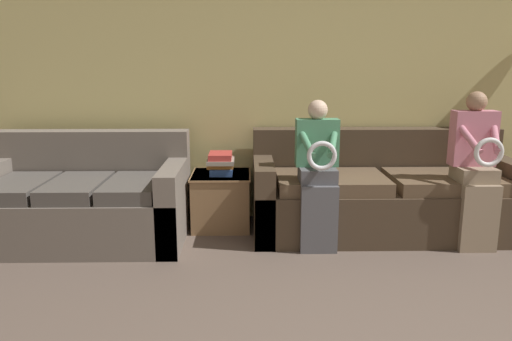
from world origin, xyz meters
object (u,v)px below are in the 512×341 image
object	(u,v)px
child_right_seated	(476,165)
couch_main	(382,196)
couch_side	(84,202)
side_shelf	(221,199)
book_stack	(221,163)
child_left_seated	(318,170)

from	to	relation	value
child_right_seated	couch_main	bearing A→B (deg)	149.28
couch_side	child_right_seated	world-z (taller)	child_right_seated
side_shelf	book_stack	xyz separation A→B (m)	(0.00, -0.01, 0.33)
couch_side	child_right_seated	size ratio (longest dim) A/B	1.36
child_left_seated	book_stack	world-z (taller)	child_left_seated
child_left_seated	book_stack	distance (m)	0.92
child_left_seated	child_right_seated	bearing A→B (deg)	0.25
couch_main	side_shelf	world-z (taller)	couch_main
couch_main	side_shelf	xyz separation A→B (m)	(-1.38, 0.15, -0.06)
child_left_seated	book_stack	xyz separation A→B (m)	(-0.77, 0.51, -0.05)
couch_side	side_shelf	bearing A→B (deg)	14.79
couch_side	book_stack	size ratio (longest dim) A/B	5.51
couch_main	couch_side	size ratio (longest dim) A/B	1.33
child_left_seated	side_shelf	xyz separation A→B (m)	(-0.77, 0.51, -0.37)
child_left_seated	child_right_seated	world-z (taller)	child_right_seated
book_stack	child_left_seated	bearing A→B (deg)	-33.34
couch_main	child_right_seated	size ratio (longest dim) A/B	1.82
side_shelf	book_stack	size ratio (longest dim) A/B	1.80
side_shelf	couch_main	bearing A→B (deg)	-6.08
couch_side	book_stack	xyz separation A→B (m)	(1.11, 0.28, 0.27)
couch_main	book_stack	size ratio (longest dim) A/B	7.34
couch_side	child_left_seated	bearing A→B (deg)	-6.78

